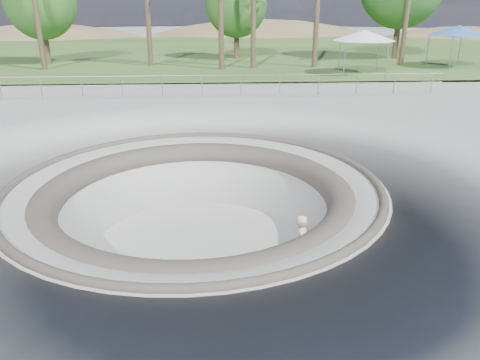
{
  "coord_description": "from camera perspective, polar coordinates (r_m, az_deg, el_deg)",
  "views": [
    {
      "loc": [
        0.53,
        -11.97,
        4.7
      ],
      "look_at": [
        1.27,
        0.5,
        -0.1
      ],
      "focal_mm": 35.0,
      "sensor_mm": 36.0,
      "label": 1
    }
  ],
  "objects": [
    {
      "name": "bushy_tree_mid",
      "position": [
        39.33,
        -0.43,
        20.73
      ],
      "size": [
        4.84,
        4.4,
        6.98
      ],
      "color": "brown",
      "rests_on": "ground"
    },
    {
      "name": "grass_strip",
      "position": [
        46.19,
        -4.19,
        15.41
      ],
      "size": [
        180.0,
        36.0,
        0.12
      ],
      "color": "#365120",
      "rests_on": "ground"
    },
    {
      "name": "safety_railing",
      "position": [
        24.31,
        -4.69,
        11.46
      ],
      "size": [
        25.0,
        0.06,
        1.03
      ],
      "color": "gray",
      "rests_on": "ground"
    },
    {
      "name": "distant_hills",
      "position": [
        70.2,
        -0.71,
        11.42
      ],
      "size": [
        103.2,
        45.0,
        28.6
      ],
      "color": "brown",
      "rests_on": "ground"
    },
    {
      "name": "bushy_tree_left",
      "position": [
        38.65,
        -23.23,
        19.52
      ],
      "size": [
        5.12,
        4.65,
        7.38
      ],
      "color": "brown",
      "rests_on": "ground"
    },
    {
      "name": "canopy_blue",
      "position": [
        37.19,
        25.12,
        16.17
      ],
      "size": [
        5.54,
        5.54,
        2.84
      ],
      "color": "gray",
      "rests_on": "ground"
    },
    {
      "name": "skater",
      "position": [
        11.92,
        7.6,
        -7.82
      ],
      "size": [
        0.55,
        0.67,
        1.6
      ],
      "primitive_type": "imported",
      "rotation": [
        0.0,
        0.0,
        1.26
      ],
      "color": "beige",
      "rests_on": "skateboard"
    },
    {
      "name": "ground",
      "position": [
        12.87,
        -5.51,
        -0.51
      ],
      "size": [
        180.0,
        180.0,
        0.0
      ],
      "primitive_type": "plane",
      "color": "gray",
      "rests_on": "ground"
    },
    {
      "name": "canopy_white",
      "position": [
        31.52,
        14.9,
        16.66
      ],
      "size": [
        5.35,
        5.35,
        2.73
      ],
      "color": "gray",
      "rests_on": "ground"
    },
    {
      "name": "skateboard",
      "position": [
        12.33,
        7.42,
        -11.16
      ],
      "size": [
        0.86,
        0.25,
        0.09
      ],
      "color": "olive",
      "rests_on": "ground"
    },
    {
      "name": "skate_bowl",
      "position": [
        13.65,
        -5.24,
        -7.67
      ],
      "size": [
        14.0,
        14.0,
        4.1
      ],
      "color": "gray",
      "rests_on": "ground"
    }
  ]
}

